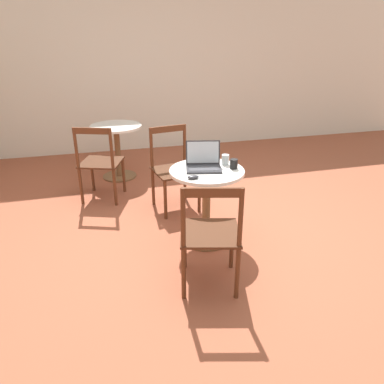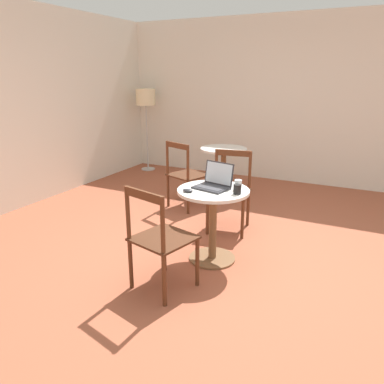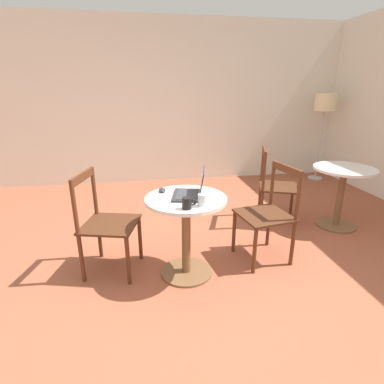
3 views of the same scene
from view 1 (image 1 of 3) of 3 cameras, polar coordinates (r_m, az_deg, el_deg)
ground_plane at (r=3.82m, az=5.18°, el=-6.54°), size 16.00×16.00×0.00m
wall_side at (r=6.46m, az=-4.58°, el=18.52°), size 0.06×9.40×2.70m
cafe_table_near at (r=3.50m, az=2.22°, el=0.11°), size 0.69×0.69×0.73m
cafe_table_mid at (r=5.22m, az=-11.37°, el=7.64°), size 0.69×0.69×0.73m
chair_near_right at (r=4.22m, az=-2.79°, el=3.50°), size 0.52×0.52×0.93m
chair_near_left at (r=2.88m, az=2.78°, el=-6.59°), size 0.56×0.56×0.93m
chair_mid_left at (r=4.55m, az=-13.84°, el=4.31°), size 0.58×0.58×0.93m
laptop at (r=3.44m, az=1.76°, el=4.40°), size 0.32×0.37×0.24m
mouse at (r=3.21m, az=0.18°, el=2.29°), size 0.06×0.10×0.03m
mug at (r=3.46m, az=6.37°, el=4.29°), size 0.11×0.07×0.09m
drinking_glass at (r=3.56m, az=5.10°, el=4.93°), size 0.07×0.07×0.10m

